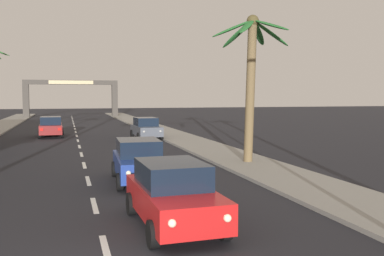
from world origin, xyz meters
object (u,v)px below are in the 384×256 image
sedan_third_in_queue (139,160)px  sedan_oncoming_far (51,127)px  palm_right_second (251,67)px  town_gateway_arch (71,93)px  sedan_parked_nearest_kerb (146,128)px  sedan_lead_at_stop_bar (173,194)px

sedan_third_in_queue → sedan_oncoming_far: (-3.98, 20.51, 0.00)m
palm_right_second → town_gateway_arch: (-7.97, 50.56, -1.01)m
town_gateway_arch → sedan_third_in_queue: bearing=-87.9°
sedan_third_in_queue → palm_right_second: bearing=25.2°
sedan_third_in_queue → town_gateway_arch: town_gateway_arch is taller
sedan_oncoming_far → sedan_parked_nearest_kerb: (7.26, -3.85, 0.00)m
sedan_parked_nearest_kerb → palm_right_second: (2.77, -13.82, 3.98)m
sedan_lead_at_stop_bar → sedan_parked_nearest_kerb: 22.88m
sedan_oncoming_far → town_gateway_arch: size_ratio=0.31×
sedan_third_in_queue → palm_right_second: size_ratio=0.61×
sedan_third_in_queue → town_gateway_arch: bearing=92.1°
sedan_parked_nearest_kerb → town_gateway_arch: town_gateway_arch is taller
palm_right_second → town_gateway_arch: 51.19m
sedan_parked_nearest_kerb → palm_right_second: size_ratio=0.61×
sedan_third_in_queue → palm_right_second: palm_right_second is taller
sedan_oncoming_far → sedan_parked_nearest_kerb: same height
sedan_parked_nearest_kerb → town_gateway_arch: (-5.21, 36.74, 2.97)m
sedan_oncoming_far → sedan_parked_nearest_kerb: 8.22m
sedan_lead_at_stop_bar → town_gateway_arch: town_gateway_arch is taller
sedan_oncoming_far → palm_right_second: (10.02, -17.67, 3.98)m
sedan_oncoming_far → palm_right_second: bearing=-60.4°
sedan_oncoming_far → palm_right_second: size_ratio=0.61×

